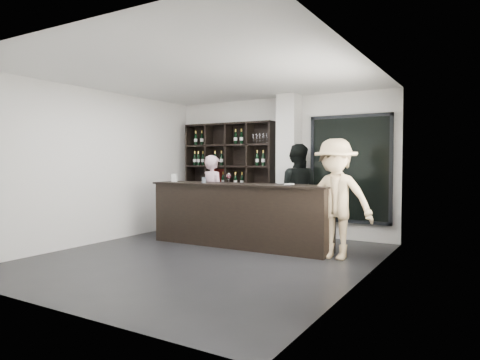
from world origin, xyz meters
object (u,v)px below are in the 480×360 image
Objects in this scene: customer at (335,199)px; taster_black at (296,191)px; tasting_counter at (239,215)px; taster_pink at (213,195)px; wine_shelf at (229,177)px.

taster_black is at bearing 135.43° from customer.
tasting_counter is 1.35m from taster_pink.
wine_shelf is at bearing -24.06° from taster_black.
customer is (2.95, -1.52, -0.25)m from wine_shelf.
wine_shelf is at bearing -69.51° from taster_pink.
taster_pink reaches higher than tasting_counter.
wine_shelf reaches higher than taster_black.
taster_pink is 0.88× the size of customer.
customer is (1.26, -1.35, 0.01)m from taster_black.
tasting_counter is 1.82× the size of customer.
taster_pink is (0.05, -0.72, -0.36)m from wine_shelf.
taster_black is 1.84m from customer.
wine_shelf is 1.43× the size of taster_pink.
tasting_counter is 1.83× the size of taster_black.
tasting_counter is at bearing 48.66° from taster_black.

